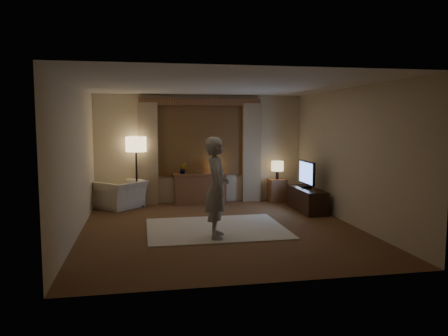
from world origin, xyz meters
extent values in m
cube|color=brown|center=(0.00, 0.00, -0.01)|extent=(5.00, 5.50, 0.02)
cube|color=silver|center=(0.00, 0.00, 2.61)|extent=(5.00, 5.50, 0.02)
cube|color=beige|center=(0.00, 2.76, 1.30)|extent=(5.00, 0.02, 2.60)
cube|color=beige|center=(0.00, -2.76, 1.30)|extent=(5.00, 0.02, 2.60)
cube|color=beige|center=(-2.51, 0.00, 1.30)|extent=(0.02, 5.50, 2.60)
cube|color=beige|center=(2.51, 0.00, 1.30)|extent=(0.02, 5.50, 2.60)
cube|color=black|center=(0.00, 2.73, 1.55)|extent=(2.00, 0.01, 1.70)
cube|color=brown|center=(0.00, 2.72, 1.55)|extent=(2.08, 0.04, 1.78)
cube|color=tan|center=(-1.25, 2.65, 1.20)|extent=(0.45, 0.12, 2.40)
cube|color=tan|center=(1.25, 2.65, 1.20)|extent=(0.45, 0.12, 2.40)
cube|color=brown|center=(0.00, 2.67, 2.42)|extent=(2.90, 0.14, 0.16)
cube|color=beige|center=(-0.09, 0.03, 0.01)|extent=(2.50, 2.00, 0.02)
cube|color=brown|center=(-0.05, 2.50, 0.35)|extent=(1.20, 0.40, 0.70)
cube|color=brown|center=(-0.05, 2.50, 0.80)|extent=(0.16, 0.02, 0.20)
imported|color=#999999|center=(-0.45, 2.50, 0.85)|extent=(0.17, 0.13, 0.30)
cylinder|color=black|center=(0.35, 2.50, 0.76)|extent=(0.08, 0.08, 0.12)
cylinder|color=beige|center=(0.35, 2.50, 0.91)|extent=(0.22, 0.22, 0.18)
cylinder|color=black|center=(-1.52, 2.50, 0.02)|extent=(0.34, 0.34, 0.03)
cylinder|color=black|center=(-1.52, 2.50, 0.64)|extent=(0.04, 0.04, 1.28)
cylinder|color=beige|center=(-1.52, 2.50, 1.44)|extent=(0.47, 0.47, 0.34)
imported|color=beige|center=(-1.87, 2.34, 0.31)|extent=(1.27, 1.27, 0.62)
cube|color=brown|center=(1.85, 2.45, 0.28)|extent=(0.40, 0.40, 0.56)
cylinder|color=black|center=(1.85, 2.45, 0.66)|extent=(0.08, 0.08, 0.20)
cylinder|color=beige|center=(1.85, 2.45, 0.88)|extent=(0.30, 0.30, 0.24)
cube|color=black|center=(2.15, 1.29, 0.25)|extent=(0.45, 1.40, 0.50)
cube|color=black|center=(2.15, 1.29, 0.53)|extent=(0.20, 0.09, 0.06)
cube|color=black|center=(2.15, 1.29, 0.84)|extent=(0.05, 0.83, 0.50)
cube|color=#5A7EF5|center=(2.12, 1.29, 0.84)|extent=(0.00, 0.77, 0.45)
imported|color=#A8A29B|center=(-0.18, -0.62, 0.86)|extent=(0.49, 0.67, 1.69)
camera|label=1|loc=(-1.40, -7.69, 1.96)|focal=35.00mm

